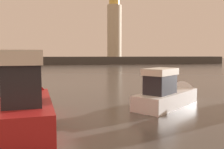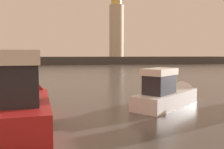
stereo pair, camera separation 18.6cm
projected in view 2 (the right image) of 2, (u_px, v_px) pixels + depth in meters
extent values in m
plane|color=#4C4742|center=(108.00, 74.00, 34.52)|extent=(220.00, 220.00, 0.00)
cube|color=#423F3D|center=(96.00, 60.00, 67.19)|extent=(71.38, 5.34, 1.99)
cylinder|color=beige|center=(116.00, 31.00, 67.15)|extent=(3.89, 3.89, 13.90)
cylinder|color=#F2CC59|center=(116.00, 1.00, 66.47)|extent=(2.92, 2.92, 1.95)
cube|color=#B21E1E|center=(23.00, 112.00, 9.86)|extent=(2.99, 6.08, 1.03)
cone|color=#B21E1E|center=(27.00, 97.00, 13.12)|extent=(2.22, 2.12, 1.93)
cube|color=#232328|center=(21.00, 84.00, 9.11)|extent=(1.65, 2.51, 1.44)
cube|color=silver|center=(20.00, 57.00, 9.03)|extent=(1.82, 2.77, 0.51)
cube|color=white|center=(166.00, 99.00, 13.43)|extent=(4.54, 4.46, 0.78)
cone|color=white|center=(187.00, 92.00, 15.57)|extent=(2.06, 2.06, 1.51)
cube|color=#232328|center=(160.00, 84.00, 12.75)|extent=(2.00, 1.98, 0.98)
cube|color=silver|center=(160.00, 72.00, 12.69)|extent=(2.20, 2.18, 0.34)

